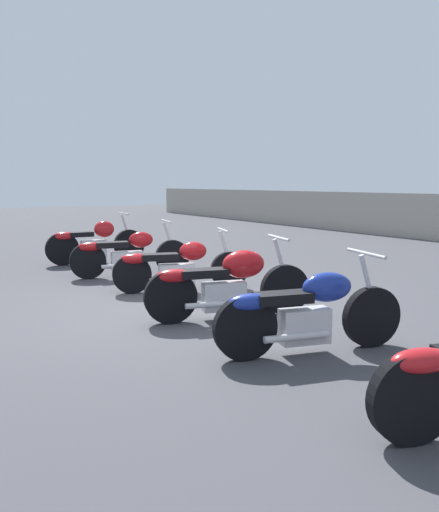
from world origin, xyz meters
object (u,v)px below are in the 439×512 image
motorcycle_slot_3 (227,283)px  motorcycle_slot_0 (95,242)px  motorcycle_slot_4 (307,312)px  motorcycle_slot_2 (178,266)px  motorcycle_slot_1 (128,254)px

motorcycle_slot_3 → motorcycle_slot_0: bearing=-164.9°
motorcycle_slot_4 → motorcycle_slot_0: bearing=-165.3°
motorcycle_slot_2 → motorcycle_slot_4: size_ratio=1.04×
motorcycle_slot_1 → motorcycle_slot_2: bearing=19.0°
motorcycle_slot_0 → motorcycle_slot_2: motorcycle_slot_0 is taller
motorcycle_slot_1 → motorcycle_slot_2: size_ratio=1.04×
motorcycle_slot_0 → motorcycle_slot_1: bearing=3.2°
motorcycle_slot_1 → motorcycle_slot_2: 1.59m
motorcycle_slot_1 → motorcycle_slot_3: (3.34, -0.07, 0.04)m
motorcycle_slot_1 → motorcycle_slot_4: bearing=11.5°
motorcycle_slot_0 → motorcycle_slot_4: size_ratio=1.07×
motorcycle_slot_3 → motorcycle_slot_4: (1.49, -0.05, -0.03)m
motorcycle_slot_0 → motorcycle_slot_2: size_ratio=1.03×
motorcycle_slot_1 → motorcycle_slot_2: (1.59, 0.17, -0.01)m
motorcycle_slot_2 → motorcycle_slot_4: 3.25m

